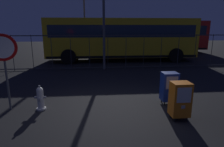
% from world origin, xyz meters
% --- Properties ---
extents(ground_plane, '(60.00, 60.00, 0.00)m').
position_xyz_m(ground_plane, '(0.00, 0.00, 0.00)').
color(ground_plane, black).
extents(fire_hydrant, '(0.33, 0.31, 0.75)m').
position_xyz_m(fire_hydrant, '(-1.89, 0.55, 0.35)').
color(fire_hydrant, silver).
rests_on(fire_hydrant, ground_plane).
extents(newspaper_box_primary, '(0.48, 0.42, 1.02)m').
position_xyz_m(newspaper_box_primary, '(2.07, 0.64, 0.57)').
color(newspaper_box_primary, black).
rests_on(newspaper_box_primary, ground_plane).
extents(newspaper_box_secondary, '(0.48, 0.42, 1.02)m').
position_xyz_m(newspaper_box_secondary, '(1.93, -0.45, 0.57)').
color(newspaper_box_secondary, black).
rests_on(newspaper_box_secondary, ground_plane).
extents(stop_sign, '(0.71, 0.31, 2.23)m').
position_xyz_m(stop_sign, '(-2.80, 0.61, 1.60)').
color(stop_sign, '#4C4F54').
rests_on(stop_sign, ground_plane).
extents(fence_barrier, '(18.03, 0.04, 2.00)m').
position_xyz_m(fence_barrier, '(0.00, 6.12, 1.02)').
color(fence_barrier, '#2D2D33').
rests_on(fence_barrier, ground_plane).
extents(bus_near, '(10.53, 2.88, 3.00)m').
position_xyz_m(bus_near, '(1.73, 9.12, 1.71)').
color(bus_near, gold).
rests_on(bus_near, ground_plane).
extents(bus_far, '(10.57, 3.02, 3.00)m').
position_xyz_m(bus_far, '(5.21, 13.65, 1.71)').
color(bus_far, red).
rests_on(bus_far, ground_plane).
extents(street_light_near_left, '(0.32, 0.32, 7.92)m').
position_xyz_m(street_light_near_left, '(-1.05, 13.38, 4.53)').
color(street_light_near_left, '#4C4F54').
rests_on(street_light_near_left, ground_plane).
extents(street_light_near_right, '(0.32, 0.32, 6.62)m').
position_xyz_m(street_light_near_right, '(0.31, 6.10, 3.86)').
color(street_light_near_right, '#4C4F54').
rests_on(street_light_near_right, ground_plane).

